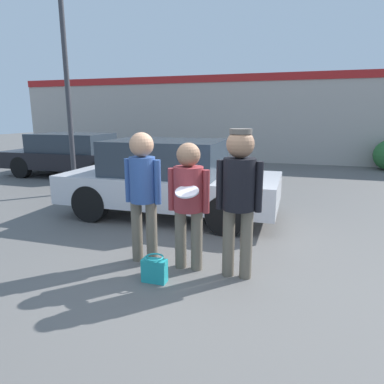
{
  "coord_description": "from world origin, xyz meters",
  "views": [
    {
      "loc": [
        1.01,
        -3.82,
        1.99
      ],
      "look_at": [
        -0.27,
        0.35,
        1.0
      ],
      "focal_mm": 32.0,
      "sensor_mm": 36.0,
      "label": 1
    }
  ],
  "objects_px": {
    "person_left": "(143,186)",
    "parked_car_far": "(74,154)",
    "person_middle_with_frisbee": "(189,195)",
    "person_right": "(239,189)",
    "street_lamp": "(72,46)",
    "parked_car_near": "(169,178)",
    "handbag": "(154,270)"
  },
  "relations": [
    {
      "from": "street_lamp",
      "to": "parked_car_far",
      "type": "bearing_deg",
      "value": 128.98
    },
    {
      "from": "person_middle_with_frisbee",
      "to": "parked_car_far",
      "type": "bearing_deg",
      "value": 135.74
    },
    {
      "from": "person_middle_with_frisbee",
      "to": "parked_car_near",
      "type": "xyz_separation_m",
      "value": [
        -1.12,
        2.24,
        -0.23
      ]
    },
    {
      "from": "person_middle_with_frisbee",
      "to": "parked_car_near",
      "type": "bearing_deg",
      "value": 116.62
    },
    {
      "from": "street_lamp",
      "to": "person_right",
      "type": "bearing_deg",
      "value": -36.63
    },
    {
      "from": "parked_car_near",
      "to": "parked_car_far",
      "type": "bearing_deg",
      "value": 144.06
    },
    {
      "from": "person_right",
      "to": "parked_car_far",
      "type": "relative_size",
      "value": 0.39
    },
    {
      "from": "person_right",
      "to": "street_lamp",
      "type": "distance_m",
      "value": 6.18
    },
    {
      "from": "parked_car_near",
      "to": "person_left",
      "type": "bearing_deg",
      "value": -77.86
    },
    {
      "from": "person_right",
      "to": "street_lamp",
      "type": "bearing_deg",
      "value": 143.37
    },
    {
      "from": "person_middle_with_frisbee",
      "to": "street_lamp",
      "type": "bearing_deg",
      "value": 139.49
    },
    {
      "from": "person_left",
      "to": "street_lamp",
      "type": "xyz_separation_m",
      "value": [
        -3.26,
        3.3,
        2.5
      ]
    },
    {
      "from": "person_right",
      "to": "parked_car_near",
      "type": "height_order",
      "value": "person_right"
    },
    {
      "from": "person_left",
      "to": "handbag",
      "type": "distance_m",
      "value": 1.11
    },
    {
      "from": "person_middle_with_frisbee",
      "to": "person_right",
      "type": "xyz_separation_m",
      "value": [
        0.65,
        -0.05,
        0.14
      ]
    },
    {
      "from": "person_middle_with_frisbee",
      "to": "person_right",
      "type": "relative_size",
      "value": 0.9
    },
    {
      "from": "handbag",
      "to": "parked_car_near",
      "type": "bearing_deg",
      "value": 107.15
    },
    {
      "from": "handbag",
      "to": "person_left",
      "type": "bearing_deg",
      "value": 125.05
    },
    {
      "from": "person_left",
      "to": "parked_car_far",
      "type": "distance_m",
      "value": 7.5
    },
    {
      "from": "person_middle_with_frisbee",
      "to": "person_right",
      "type": "height_order",
      "value": "person_right"
    },
    {
      "from": "person_left",
      "to": "street_lamp",
      "type": "relative_size",
      "value": 0.3
    },
    {
      "from": "street_lamp",
      "to": "person_middle_with_frisbee",
      "type": "bearing_deg",
      "value": -40.51
    },
    {
      "from": "person_right",
      "to": "parked_car_far",
      "type": "xyz_separation_m",
      "value": [
        -6.35,
        5.61,
        -0.42
      ]
    },
    {
      "from": "person_left",
      "to": "handbag",
      "type": "bearing_deg",
      "value": -54.95
    },
    {
      "from": "parked_car_near",
      "to": "parked_car_far",
      "type": "xyz_separation_m",
      "value": [
        -4.58,
        3.32,
        -0.05
      ]
    },
    {
      "from": "person_middle_with_frisbee",
      "to": "street_lamp",
      "type": "relative_size",
      "value": 0.29
    },
    {
      "from": "person_middle_with_frisbee",
      "to": "parked_car_far",
      "type": "distance_m",
      "value": 7.97
    },
    {
      "from": "handbag",
      "to": "parked_car_far",
      "type": "bearing_deg",
      "value": 131.91
    },
    {
      "from": "person_left",
      "to": "parked_car_near",
      "type": "height_order",
      "value": "person_left"
    },
    {
      "from": "person_left",
      "to": "parked_car_far",
      "type": "bearing_deg",
      "value": 132.49
    },
    {
      "from": "person_right",
      "to": "parked_car_near",
      "type": "distance_m",
      "value": 2.91
    },
    {
      "from": "person_middle_with_frisbee",
      "to": "parked_car_near",
      "type": "height_order",
      "value": "person_middle_with_frisbee"
    }
  ]
}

